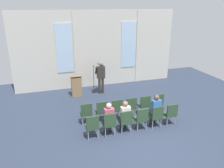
{
  "coord_description": "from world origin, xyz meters",
  "views": [
    {
      "loc": [
        -3.08,
        -6.39,
        4.68
      ],
      "look_at": [
        -0.05,
        3.17,
        1.07
      ],
      "focal_mm": 35.87,
      "sensor_mm": 36.0,
      "label": 1
    }
  ],
  "objects_px": {
    "speaker": "(101,75)",
    "chair_r1_c0": "(92,125)",
    "chair_r0_c0": "(86,112)",
    "chair_r0_c3": "(131,106)",
    "chair_r1_c5": "(171,113)",
    "chair_r1_c4": "(156,115)",
    "chair_r0_c2": "(116,108)",
    "chair_r1_c2": "(126,120)",
    "audience_r1_c1": "(109,117)",
    "chair_r1_c3": "(141,117)",
    "chair_r0_c1": "(102,110)",
    "audience_r1_c2": "(125,115)",
    "lectern": "(76,86)",
    "chair_r1_c1": "(109,122)",
    "audience_r1_c4": "(156,109)",
    "mic_stand": "(94,86)",
    "chair_r0_c5": "(157,102)",
    "chair_r0_c4": "(144,104)"
  },
  "relations": [
    {
      "from": "chair_r1_c3",
      "to": "chair_r0_c2",
      "type": "bearing_deg",
      "value": 120.61
    },
    {
      "from": "chair_r0_c5",
      "to": "chair_r1_c5",
      "type": "distance_m",
      "value": 1.09
    },
    {
      "from": "chair_r1_c0",
      "to": "audience_r1_c4",
      "type": "relative_size",
      "value": 0.69
    },
    {
      "from": "lectern",
      "to": "chair_r0_c5",
      "type": "height_order",
      "value": "lectern"
    },
    {
      "from": "chair_r1_c4",
      "to": "chair_r0_c2",
      "type": "bearing_deg",
      "value": 139.8
    },
    {
      "from": "chair_r0_c2",
      "to": "mic_stand",
      "type": "bearing_deg",
      "value": 93.32
    },
    {
      "from": "chair_r0_c0",
      "to": "chair_r1_c2",
      "type": "bearing_deg",
      "value": -40.2
    },
    {
      "from": "chair_r0_c0",
      "to": "chair_r0_c3",
      "type": "bearing_deg",
      "value": 0.0
    },
    {
      "from": "chair_r0_c1",
      "to": "audience_r1_c4",
      "type": "distance_m",
      "value": 2.2
    },
    {
      "from": "chair_r0_c1",
      "to": "audience_r1_c2",
      "type": "bearing_deg",
      "value": -57.35
    },
    {
      "from": "lectern",
      "to": "chair_r0_c1",
      "type": "relative_size",
      "value": 1.23
    },
    {
      "from": "chair_r0_c1",
      "to": "chair_r0_c2",
      "type": "xyz_separation_m",
      "value": [
        0.65,
        0.0,
        0.0
      ]
    },
    {
      "from": "audience_r1_c1",
      "to": "chair_r1_c4",
      "type": "bearing_deg",
      "value": -2.44
    },
    {
      "from": "chair_r1_c2",
      "to": "chair_r0_c1",
      "type": "bearing_deg",
      "value": 120.61
    },
    {
      "from": "mic_stand",
      "to": "chair_r1_c3",
      "type": "height_order",
      "value": "mic_stand"
    },
    {
      "from": "chair_r0_c5",
      "to": "chair_r1_c2",
      "type": "xyz_separation_m",
      "value": [
        -1.94,
        -1.09,
        0.0
      ]
    },
    {
      "from": "chair_r0_c2",
      "to": "chair_r0_c4",
      "type": "xyz_separation_m",
      "value": [
        1.29,
        0.0,
        0.0
      ]
    },
    {
      "from": "chair_r0_c4",
      "to": "chair_r1_c5",
      "type": "height_order",
      "value": "same"
    },
    {
      "from": "audience_r1_c1",
      "to": "chair_r1_c3",
      "type": "xyz_separation_m",
      "value": [
        1.29,
        -0.08,
        -0.19
      ]
    },
    {
      "from": "chair_r1_c3",
      "to": "audience_r1_c1",
      "type": "bearing_deg",
      "value": 176.35
    },
    {
      "from": "chair_r0_c2",
      "to": "chair_r1_c2",
      "type": "distance_m",
      "value": 1.09
    },
    {
      "from": "chair_r0_c2",
      "to": "chair_r1_c2",
      "type": "relative_size",
      "value": 1.0
    },
    {
      "from": "chair_r1_c2",
      "to": "chair_r1_c5",
      "type": "height_order",
      "value": "same"
    },
    {
      "from": "chair_r1_c0",
      "to": "audience_r1_c4",
      "type": "distance_m",
      "value": 2.6
    },
    {
      "from": "chair_r0_c0",
      "to": "chair_r1_c4",
      "type": "relative_size",
      "value": 1.0
    },
    {
      "from": "mic_stand",
      "to": "chair_r1_c0",
      "type": "height_order",
      "value": "mic_stand"
    },
    {
      "from": "chair_r1_c3",
      "to": "audience_r1_c4",
      "type": "xyz_separation_m",
      "value": [
        0.65,
        0.08,
        0.22
      ]
    },
    {
      "from": "speaker",
      "to": "chair_r0_c1",
      "type": "relative_size",
      "value": 1.89
    },
    {
      "from": "chair_r0_c5",
      "to": "chair_r1_c4",
      "type": "relative_size",
      "value": 1.0
    },
    {
      "from": "chair_r0_c0",
      "to": "chair_r1_c3",
      "type": "distance_m",
      "value": 2.23
    },
    {
      "from": "mic_stand",
      "to": "chair_r1_c4",
      "type": "bearing_deg",
      "value": -71.43
    },
    {
      "from": "chair_r1_c0",
      "to": "chair_r0_c0",
      "type": "bearing_deg",
      "value": 90.0
    },
    {
      "from": "chair_r1_c5",
      "to": "chair_r1_c2",
      "type": "bearing_deg",
      "value": 180.0
    },
    {
      "from": "speaker",
      "to": "chair_r0_c3",
      "type": "height_order",
      "value": "speaker"
    },
    {
      "from": "chair_r1_c2",
      "to": "chair_r1_c5",
      "type": "relative_size",
      "value": 1.0
    },
    {
      "from": "chair_r1_c0",
      "to": "chair_r1_c5",
      "type": "xyz_separation_m",
      "value": [
        3.23,
        0.0,
        0.0
      ]
    },
    {
      "from": "chair_r1_c4",
      "to": "chair_r0_c1",
      "type": "bearing_deg",
      "value": 150.6
    },
    {
      "from": "lectern",
      "to": "chair_r1_c5",
      "type": "height_order",
      "value": "lectern"
    },
    {
      "from": "speaker",
      "to": "chair_r0_c3",
      "type": "relative_size",
      "value": 1.89
    },
    {
      "from": "chair_r1_c0",
      "to": "chair_r0_c1",
      "type": "bearing_deg",
      "value": 59.39
    },
    {
      "from": "chair_r0_c0",
      "to": "chair_r1_c0",
      "type": "relative_size",
      "value": 1.0
    },
    {
      "from": "speaker",
      "to": "chair_r1_c0",
      "type": "xyz_separation_m",
      "value": [
        -1.44,
        -4.18,
        -0.5
      ]
    },
    {
      "from": "chair_r1_c1",
      "to": "audience_r1_c4",
      "type": "bearing_deg",
      "value": 2.32
    },
    {
      "from": "chair_r0_c4",
      "to": "chair_r0_c3",
      "type": "bearing_deg",
      "value": 180.0
    },
    {
      "from": "chair_r0_c3",
      "to": "chair_r1_c2",
      "type": "bearing_deg",
      "value": -120.61
    },
    {
      "from": "chair_r1_c0",
      "to": "chair_r1_c5",
      "type": "height_order",
      "value": "same"
    },
    {
      "from": "audience_r1_c1",
      "to": "chair_r0_c2",
      "type": "bearing_deg",
      "value": 57.38
    },
    {
      "from": "chair_r1_c4",
      "to": "chair_r1_c5",
      "type": "height_order",
      "value": "same"
    },
    {
      "from": "audience_r1_c1",
      "to": "chair_r0_c5",
      "type": "bearing_deg",
      "value": 21.34
    },
    {
      "from": "chair_r0_c1",
      "to": "chair_r0_c2",
      "type": "bearing_deg",
      "value": 0.0
    }
  ]
}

